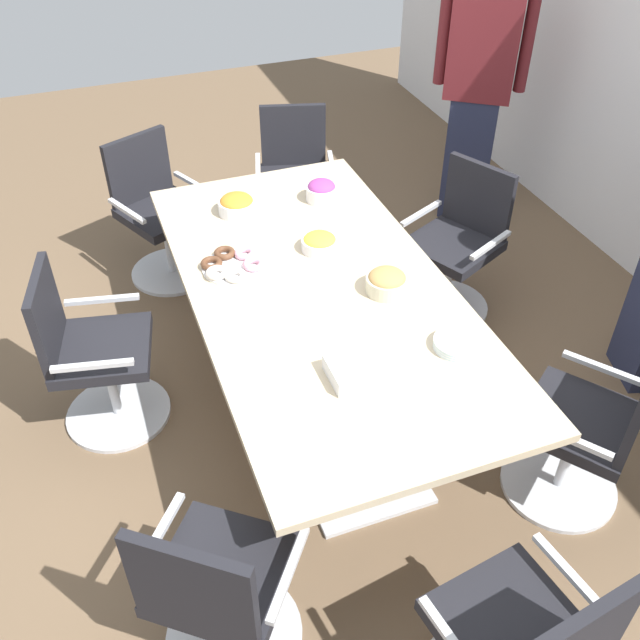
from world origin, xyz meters
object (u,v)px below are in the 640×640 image
object	(u,v)px
office_chair_4	(220,594)
napkin_pile	(352,371)
snack_bowl_chips_yellow	(320,242)
snack_bowl_chips_orange	(237,204)
conference_table	(320,308)
office_chair_3	(93,359)
office_chair_6	(589,434)
office_chair_1	(295,185)
person_standing_0	(479,83)
snack_bowl_cookies	(387,282)
plate_stack	(457,344)
office_chair_2	(160,217)
snack_bowl_candy_mix	(321,191)
donut_platter	(232,265)
office_chair_0	(457,250)

from	to	relation	value
office_chair_4	napkin_pile	distance (m)	0.97
snack_bowl_chips_yellow	snack_bowl_chips_orange	world-z (taller)	snack_bowl_chips_orange
conference_table	office_chair_3	world-z (taller)	office_chair_3
office_chair_6	office_chair_3	bearing A→B (deg)	111.67
office_chair_1	snack_bowl_chips_yellow	bearing A→B (deg)	93.04
office_chair_6	person_standing_0	bearing A→B (deg)	36.43
snack_bowl_cookies	plate_stack	distance (m)	0.49
office_chair_2	person_standing_0	world-z (taller)	person_standing_0
snack_bowl_candy_mix	office_chair_1	bearing A→B (deg)	172.18
snack_bowl_chips_yellow	office_chair_3	bearing A→B (deg)	-88.39
office_chair_6	napkin_pile	world-z (taller)	office_chair_6
snack_bowl_chips_yellow	plate_stack	distance (m)	0.95
office_chair_2	office_chair_3	world-z (taller)	same
snack_bowl_chips_yellow	napkin_pile	xyz separation A→B (m)	(0.92, -0.20, -0.01)
snack_bowl_chips_orange	plate_stack	size ratio (longest dim) A/B	0.99
napkin_pile	snack_bowl_candy_mix	bearing A→B (deg)	164.47
office_chair_3	snack_bowl_candy_mix	xyz separation A→B (m)	(-0.50, 1.39, 0.40)
office_chair_2	office_chair_6	world-z (taller)	same
office_chair_6	snack_bowl_chips_orange	size ratio (longest dim) A/B	4.46
office_chair_1	snack_bowl_cookies	xyz separation A→B (m)	(1.72, -0.12, 0.40)
donut_platter	person_standing_0	bearing A→B (deg)	119.79
person_standing_0	office_chair_3	bearing A→B (deg)	59.01
office_chair_3	plate_stack	size ratio (longest dim) A/B	4.41
donut_platter	snack_bowl_chips_yellow	bearing A→B (deg)	90.70
office_chair_1	office_chair_2	world-z (taller)	same
office_chair_3	office_chair_6	bearing A→B (deg)	69.62
plate_stack	snack_bowl_cookies	bearing A→B (deg)	-166.06
office_chair_1	plate_stack	distance (m)	2.22
office_chair_3	donut_platter	xyz separation A→B (m)	(-0.03, 0.74, 0.36)
office_chair_0	person_standing_0	size ratio (longest dim) A/B	0.48
snack_bowl_chips_yellow	snack_bowl_cookies	xyz separation A→B (m)	(0.44, 0.17, 0.01)
office_chair_0	napkin_pile	size ratio (longest dim) A/B	4.80
office_chair_6	snack_bowl_chips_yellow	size ratio (longest dim) A/B	4.88
conference_table	plate_stack	distance (m)	0.74
office_chair_1	person_standing_0	distance (m)	1.40
office_chair_2	napkin_pile	xyz separation A→B (m)	(2.10, 0.45, 0.38)
office_chair_3	office_chair_6	xyz separation A→B (m)	(1.26, 1.98, 0.00)
donut_platter	snack_bowl_chips_orange	bearing A→B (deg)	161.95
office_chair_2	napkin_pile	world-z (taller)	office_chair_2
snack_bowl_chips_yellow	office_chair_4	bearing A→B (deg)	-32.23
conference_table	snack_bowl_candy_mix	size ratio (longest dim) A/B	13.74
office_chair_1	napkin_pile	bearing A→B (deg)	93.32
snack_bowl_chips_yellow	office_chair_1	bearing A→B (deg)	166.98
office_chair_3	napkin_pile	distance (m)	1.39
snack_bowl_chips_orange	snack_bowl_cookies	xyz separation A→B (m)	(0.93, 0.47, 0.00)
snack_bowl_candy_mix	office_chair_4	bearing A→B (deg)	-29.82
napkin_pile	office_chair_6	bearing A→B (deg)	69.55
office_chair_2	office_chair_4	size ratio (longest dim) A/B	1.00
person_standing_0	plate_stack	bearing A→B (deg)	94.19
person_standing_0	donut_platter	xyz separation A→B (m)	(1.15, -2.02, -0.22)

